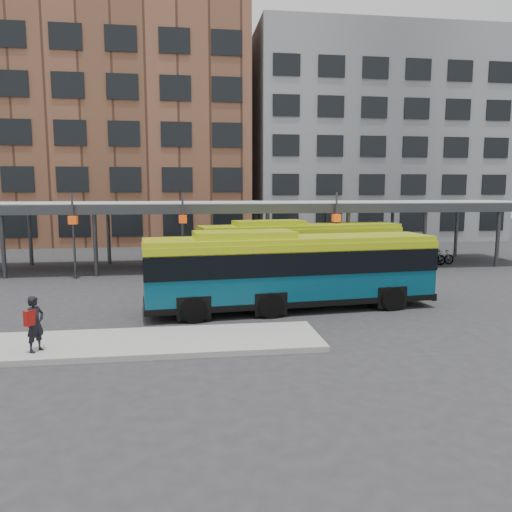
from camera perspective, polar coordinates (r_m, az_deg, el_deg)
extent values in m
plane|color=#28282B|center=(19.76, 0.50, -7.00)|extent=(120.00, 120.00, 0.00)
cube|color=gray|center=(16.86, -16.99, -9.62)|extent=(14.00, 3.00, 0.18)
cube|color=#999B9E|center=(32.04, -2.95, 5.87)|extent=(40.00, 6.00, 0.35)
cube|color=#383A3D|center=(29.06, -2.42, 5.40)|extent=(40.00, 0.15, 0.55)
cylinder|color=#383A3D|center=(31.27, -26.95, 1.15)|extent=(0.24, 0.24, 3.80)
cylinder|color=#383A3D|center=(36.01, -24.39, 2.05)|extent=(0.24, 0.24, 3.80)
cylinder|color=#383A3D|center=(30.01, -17.88, 1.37)|extent=(0.24, 0.24, 3.80)
cylinder|color=#383A3D|center=(34.93, -16.50, 2.27)|extent=(0.24, 0.24, 3.80)
cylinder|color=#383A3D|center=(29.57, -8.29, 1.57)|extent=(0.24, 0.24, 3.80)
cylinder|color=#383A3D|center=(34.54, -8.26, 2.45)|extent=(0.24, 0.24, 3.80)
cylinder|color=#383A3D|center=(29.96, 1.32, 1.73)|extent=(0.24, 0.24, 3.80)
cylinder|color=#383A3D|center=(34.88, -0.01, 2.58)|extent=(0.24, 0.24, 3.80)
cylinder|color=#383A3D|center=(31.16, 10.43, 1.84)|extent=(0.24, 0.24, 3.80)
cylinder|color=#383A3D|center=(35.91, 7.92, 2.65)|extent=(0.24, 0.24, 3.80)
cylinder|color=#383A3D|center=(33.08, 18.68, 1.89)|extent=(0.24, 0.24, 3.80)
cylinder|color=#383A3D|center=(37.59, 15.28, 2.67)|extent=(0.24, 0.24, 3.80)
cylinder|color=#383A3D|center=(35.60, 25.90, 1.91)|extent=(0.24, 0.24, 3.80)
cylinder|color=#383A3D|center=(39.83, 21.91, 2.66)|extent=(0.24, 0.24, 3.80)
cylinder|color=#383A3D|center=(29.38, -20.11, 2.12)|extent=(0.12, 0.12, 4.80)
cube|color=#D7420C|center=(29.31, -20.19, 3.88)|extent=(0.45, 0.45, 0.45)
cylinder|color=#383A3D|center=(28.72, -8.32, 2.40)|extent=(0.12, 0.12, 4.80)
cube|color=#D7420C|center=(28.65, -8.35, 4.19)|extent=(0.45, 0.45, 0.45)
cylinder|color=#383A3D|center=(30.05, 9.13, 2.61)|extent=(0.12, 0.12, 4.80)
cube|color=#D7420C|center=(29.98, 9.16, 4.32)|extent=(0.45, 0.45, 0.45)
cube|color=brown|center=(51.75, -16.42, 14.03)|extent=(26.00, 14.00, 22.00)
cube|color=slate|center=(54.50, 12.56, 12.77)|extent=(24.00, 14.00, 20.00)
cube|color=#073F55|center=(20.78, 4.03, -1.78)|extent=(12.17, 3.66, 2.50)
cube|color=black|center=(20.70, 4.04, -0.42)|extent=(12.23, 3.73, 0.95)
cube|color=#9EB012|center=(20.60, 4.06, 1.92)|extent=(12.16, 3.56, 0.20)
cube|color=#9EB012|center=(20.06, -1.38, 2.36)|extent=(4.15, 2.18, 0.35)
cube|color=black|center=(20.99, 4.00, -4.82)|extent=(12.24, 3.73, 0.24)
cylinder|color=black|center=(21.45, 15.26, -4.72)|extent=(1.02, 0.40, 1.00)
cylinder|color=black|center=(23.56, 12.41, -3.53)|extent=(1.02, 0.40, 1.00)
cylinder|color=black|center=(19.51, 1.71, -5.68)|extent=(1.02, 0.40, 1.00)
cylinder|color=black|center=(21.82, 0.01, -4.24)|extent=(1.02, 0.40, 1.00)
cylinder|color=black|center=(18.96, -7.10, -6.13)|extent=(1.02, 0.40, 1.00)
cylinder|color=black|center=(21.32, -7.86, -4.60)|extent=(1.02, 0.40, 1.00)
cube|color=#073F55|center=(28.82, 5.16, 0.79)|extent=(11.96, 4.33, 2.44)
cube|color=black|center=(28.76, 5.18, 1.75)|extent=(12.02, 4.40, 0.93)
cube|color=#9EB012|center=(28.69, 5.20, 3.40)|extent=(11.94, 4.24, 0.20)
cube|color=#9EB012|center=(27.98, 1.50, 3.72)|extent=(4.14, 2.38, 0.34)
cube|color=black|center=(28.97, 5.14, -1.38)|extent=(12.03, 4.40, 0.23)
cylinder|color=black|center=(29.65, 13.02, -1.28)|extent=(1.01, 0.45, 0.98)
cylinder|color=black|center=(31.70, 10.84, -0.65)|extent=(1.01, 0.45, 0.98)
cylinder|color=black|center=(27.44, 3.83, -1.81)|extent=(1.01, 0.45, 0.98)
cylinder|color=black|center=(29.65, 2.16, -1.09)|extent=(1.01, 0.45, 0.98)
cylinder|color=black|center=(26.53, -2.08, -2.13)|extent=(1.01, 0.45, 0.98)
cylinder|color=black|center=(28.80, -3.34, -1.35)|extent=(1.01, 0.45, 0.98)
imported|color=black|center=(16.34, -23.92, -7.10)|extent=(0.67, 0.74, 1.69)
cube|color=maroon|center=(16.17, -24.45, -6.46)|extent=(0.32, 0.36, 0.45)
imported|color=slate|center=(34.38, 15.98, -0.22)|extent=(1.73, 0.61, 0.91)
imported|color=slate|center=(34.77, 16.88, -0.13)|extent=(1.64, 0.62, 0.96)
imported|color=slate|center=(35.00, 17.44, -0.18)|extent=(1.73, 0.84, 0.87)
imported|color=slate|center=(34.81, 19.55, -0.19)|extent=(1.73, 0.71, 1.01)
imported|color=slate|center=(35.32, 19.69, -0.14)|extent=(1.87, 0.91, 0.94)
imported|color=slate|center=(35.39, 20.45, -0.10)|extent=(1.70, 0.52, 1.02)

